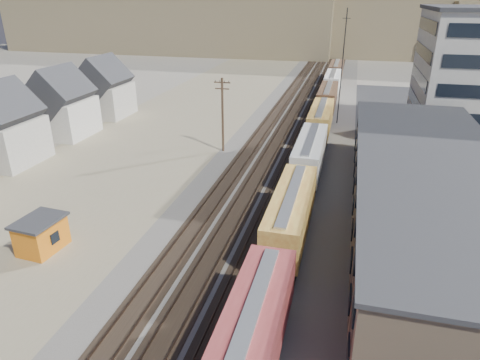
% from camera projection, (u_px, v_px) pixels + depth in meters
% --- Properties ---
extents(ballast_bed, '(18.00, 200.00, 0.06)m').
position_uv_depth(ballast_bed, '(293.00, 138.00, 64.03)').
color(ballast_bed, '#4C4742').
rests_on(ballast_bed, ground).
extents(dirt_yard, '(24.00, 180.00, 0.03)m').
position_uv_depth(dirt_yard, '(140.00, 149.00, 59.75)').
color(dirt_yard, '#796E53').
rests_on(dirt_yard, ground).
extents(asphalt_lot, '(26.00, 120.00, 0.04)m').
position_uv_depth(asphalt_lot, '(478.00, 196.00, 45.67)').
color(asphalt_lot, '#232326').
rests_on(asphalt_lot, ground).
extents(rail_tracks, '(11.40, 200.00, 0.24)m').
position_uv_depth(rail_tracks, '(289.00, 137.00, 64.12)').
color(rail_tracks, black).
rests_on(rail_tracks, ground).
extents(freight_train, '(3.00, 119.74, 4.46)m').
position_uv_depth(freight_train, '(316.00, 134.00, 56.60)').
color(freight_train, black).
rests_on(freight_train, ground).
extents(warehouse, '(12.40, 40.40, 7.25)m').
position_uv_depth(warehouse, '(427.00, 198.00, 36.95)').
color(warehouse, '#9F8364').
rests_on(warehouse, ground).
extents(utility_pole_north, '(2.20, 0.32, 10.00)m').
position_uv_depth(utility_pole_north, '(223.00, 114.00, 56.77)').
color(utility_pole_north, '#382619').
rests_on(utility_pole_north, ground).
extents(radio_mast, '(1.20, 0.16, 18.00)m').
position_uv_depth(radio_mast, '(342.00, 68.00, 67.89)').
color(radio_mast, black).
rests_on(radio_mast, ground).
extents(hills_north, '(265.00, 80.00, 32.00)m').
position_uv_depth(hills_north, '(338.00, 11.00, 163.03)').
color(hills_north, brown).
rests_on(hills_north, ground).
extents(maintenance_shed, '(3.37, 4.20, 2.91)m').
position_uv_depth(maintenance_shed, '(41.00, 234.00, 35.61)').
color(maintenance_shed, orange).
rests_on(maintenance_shed, ground).
extents(parked_car_blue, '(4.71, 5.47, 1.40)m').
position_uv_depth(parked_car_blue, '(465.00, 138.00, 62.04)').
color(parked_car_blue, navy).
rests_on(parked_car_blue, ground).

